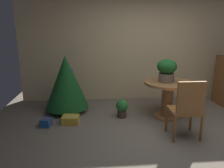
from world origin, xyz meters
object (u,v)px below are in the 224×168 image
at_px(round_dining_table, 168,93).
at_px(holiday_tree, 66,82).
at_px(flower_vase, 167,69).
at_px(potted_plant, 122,108).
at_px(gift_box_gold, 71,120).
at_px(wooden_chair_near, 187,107).
at_px(gift_box_blue, 46,123).

relative_size(round_dining_table, holiday_tree, 0.79).
relative_size(flower_vase, potted_plant, 1.21).
bearing_deg(potted_plant, round_dining_table, -3.52).
distance_m(round_dining_table, gift_box_gold, 1.97).
bearing_deg(wooden_chair_near, gift_box_gold, 158.59).
xyz_separation_m(flower_vase, gift_box_gold, (-1.85, -0.13, -0.91)).
xyz_separation_m(round_dining_table, potted_plant, (-0.91, 0.06, -0.30)).
distance_m(flower_vase, gift_box_blue, 2.47).
relative_size(flower_vase, gift_box_gold, 1.32).
distance_m(holiday_tree, gift_box_gold, 0.87).
relative_size(holiday_tree, potted_plant, 3.30).
height_order(holiday_tree, gift_box_blue, holiday_tree).
bearing_deg(gift_box_blue, potted_plant, 12.28).
relative_size(gift_box_gold, gift_box_blue, 1.54).
height_order(wooden_chair_near, potted_plant, wooden_chair_near).
xyz_separation_m(round_dining_table, wooden_chair_near, (0.00, -0.90, 0.04)).
height_order(flower_vase, wooden_chair_near, flower_vase).
distance_m(flower_vase, potted_plant, 1.16).
bearing_deg(gift_box_gold, gift_box_blue, -166.41).
bearing_deg(flower_vase, gift_box_gold, -176.02).
height_order(round_dining_table, potted_plant, round_dining_table).
relative_size(wooden_chair_near, gift_box_gold, 2.93).
distance_m(wooden_chair_near, holiday_tree, 2.47).
bearing_deg(gift_box_blue, wooden_chair_near, -15.41).
height_order(round_dining_table, flower_vase, flower_vase).
distance_m(gift_box_blue, potted_plant, 1.48).
bearing_deg(potted_plant, gift_box_blue, -167.72).
height_order(round_dining_table, gift_box_gold, round_dining_table).
xyz_separation_m(round_dining_table, holiday_tree, (-2.05, 0.48, 0.15)).
height_order(flower_vase, gift_box_gold, flower_vase).
xyz_separation_m(flower_vase, holiday_tree, (-1.98, 0.51, -0.33)).
xyz_separation_m(flower_vase, gift_box_blue, (-2.28, -0.23, -0.91)).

